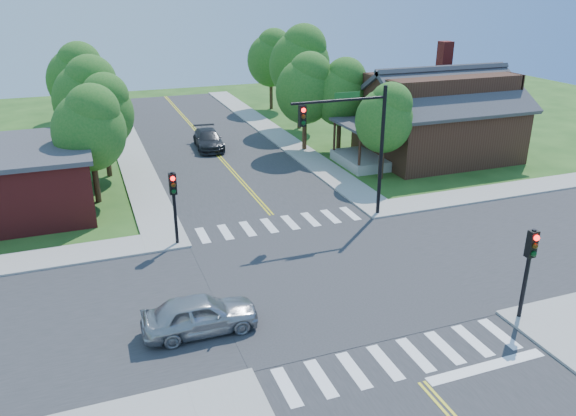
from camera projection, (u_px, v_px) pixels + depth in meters
name	position (u px, v px, depth m)	size (l,w,h in m)	color
ground	(327.00, 277.00, 24.77)	(100.00, 100.00, 0.00)	#254F18
road_ns	(327.00, 277.00, 24.76)	(10.00, 90.00, 0.04)	#2D2D30
road_ew	(327.00, 277.00, 24.76)	(90.00, 10.00, 0.04)	#2D2D30
intersection_patch	(327.00, 277.00, 24.77)	(10.20, 10.20, 0.06)	#2D2D30
sidewalk_ne	(430.00, 149.00, 43.61)	(40.00, 40.00, 0.14)	#9E9B93
crosswalk_north	(280.00, 224.00, 30.14)	(8.85, 2.00, 0.01)	white
crosswalk_south	(401.00, 358.00, 19.36)	(8.85, 2.00, 0.01)	white
centerline	(327.00, 277.00, 24.75)	(0.30, 90.00, 0.01)	yellow
stop_bar	(486.00, 368.00, 18.97)	(4.60, 0.45, 0.09)	white
signal_mast_ne	(354.00, 133.00, 29.08)	(5.30, 0.42, 7.20)	black
signal_pole_se	(530.00, 258.00, 20.70)	(0.34, 0.42, 3.80)	black
signal_pole_nw	(174.00, 195.00, 26.80)	(0.34, 0.42, 3.80)	black
house_ne	(438.00, 112.00, 40.78)	(13.05, 8.80, 7.11)	#371C13
tree_e_a	(386.00, 117.00, 35.71)	(3.74, 3.55, 6.36)	#382314
tree_e_b	(342.00, 90.00, 41.60)	(4.17, 3.96, 7.09)	#382314
tree_e_c	(301.00, 61.00, 47.90)	(5.27, 5.01, 8.96)	#382314
tree_e_d	(272.00, 57.00, 55.77)	(4.70, 4.46, 7.99)	#382314
tree_w_a	(90.00, 126.00, 31.59)	(4.11, 3.91, 6.99)	#382314
tree_w_b	(89.00, 95.00, 37.39)	(4.58, 4.35, 7.79)	#382314
tree_w_c	(78.00, 77.00, 44.13)	(4.66, 4.43, 7.93)	#382314
tree_w_d	(77.00, 76.00, 52.01)	(3.59, 3.41, 6.10)	#382314
tree_house	(306.00, 87.00, 41.59)	(4.40, 4.18, 7.48)	#382314
tree_bldg	(103.00, 109.00, 36.07)	(4.05, 3.84, 6.88)	#382314
car_silver	(200.00, 315.00, 20.65)	(4.30, 1.79, 1.45)	#A9ACB0
car_dgrey	(208.00, 140.00, 43.64)	(2.35, 5.02, 1.42)	#27282B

